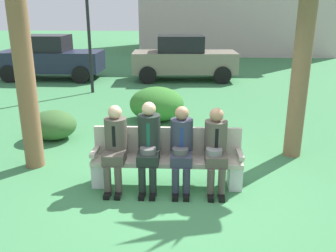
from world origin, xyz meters
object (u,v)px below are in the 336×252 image
seated_man_centerleft (149,142)px  parked_car_near (50,58)px  seated_man_rightmost (216,146)px  street_lamp (88,21)px  shrub_near_bench (157,104)px  parked_car_far (184,58)px  shrub_mid_lawn (53,125)px  seated_man_leftmost (115,143)px  park_bench (167,158)px  seated_man_centerright (181,145)px

seated_man_centerleft → parked_car_near: 10.00m
seated_man_rightmost → parked_car_near: size_ratio=0.32×
parked_car_near → street_lamp: street_lamp is taller
shrub_near_bench → parked_car_near: parked_car_near is taller
parked_car_far → shrub_mid_lawn: bearing=-111.9°
seated_man_centerleft → seated_man_rightmost: (1.01, -0.01, -0.04)m
seated_man_centerleft → seated_man_rightmost: bearing=-0.5°
seated_man_leftmost → shrub_mid_lawn: seated_man_leftmost is taller
shrub_mid_lawn → parked_car_near: 7.18m
seated_man_rightmost → parked_car_near: 10.51m
seated_man_centerleft → parked_car_near: bearing=117.9°
park_bench → parked_car_far: bearing=88.6°
shrub_near_bench → parked_car_near: bearing=130.6°
parked_car_near → seated_man_centerright: bearing=-59.7°
seated_man_leftmost → seated_man_rightmost: 1.52m
parked_car_near → seated_man_leftmost: bearing=-64.7°
seated_man_leftmost → parked_car_far: 8.94m
street_lamp → seated_man_centerright: bearing=-65.5°
seated_man_centerright → parked_car_near: 10.24m
seated_man_rightmost → seated_man_leftmost: bearing=179.7°
shrub_near_bench → street_lamp: size_ratio=0.36×
parked_car_far → street_lamp: (-2.99, -2.32, 1.45)m
seated_man_leftmost → shrub_near_bench: bearing=84.1°
seated_man_centerright → street_lamp: street_lamp is taller
street_lamp → seated_man_centerleft: bearing=-69.1°
shrub_mid_lawn → parked_car_near: size_ratio=0.25×
park_bench → street_lamp: 7.25m
parked_car_far → park_bench: bearing=-91.4°
park_bench → seated_man_centerleft: 0.43m
shrub_near_bench → shrub_mid_lawn: shrub_near_bench is taller
park_bench → seated_man_centerright: 0.38m
shrub_near_bench → street_lamp: bearing=127.9°
seated_man_leftmost → street_lamp: size_ratio=0.34×
seated_man_leftmost → seated_man_rightmost: seated_man_leftmost is taller
seated_man_centerright → seated_man_rightmost: seated_man_centerright is taller
seated_man_leftmost → shrub_near_bench: size_ratio=0.97×
park_bench → seated_man_leftmost: bearing=-170.5°
seated_man_centerright → street_lamp: size_ratio=0.34×
seated_man_rightmost → parked_car_far: 8.91m
shrub_near_bench → parked_car_far: size_ratio=0.34×
shrub_near_bench → street_lamp: street_lamp is taller
shrub_mid_lawn → street_lamp: (-0.26, 4.47, 1.97)m
park_bench → parked_car_far: (0.21, 8.76, 0.40)m
seated_man_centerleft → seated_man_centerright: seated_man_centerleft is taller
seated_man_centerright → shrub_mid_lawn: size_ratio=1.30×
seated_man_centerleft → seated_man_rightmost: size_ratio=1.06×
seated_man_centerright → parked_car_far: bearing=90.1°
park_bench → parked_car_near: bearing=119.6°
seated_man_rightmost → parked_car_near: (-5.68, 8.84, 0.13)m
seated_man_centerright → parked_car_far: size_ratio=0.32×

